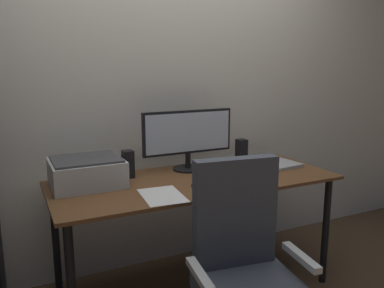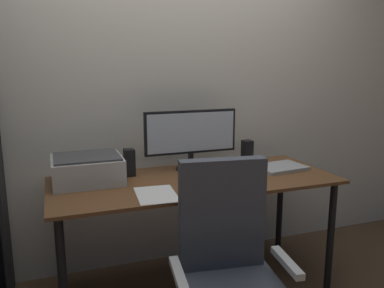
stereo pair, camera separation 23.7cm
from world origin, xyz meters
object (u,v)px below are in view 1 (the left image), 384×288
desk (195,191)px  speaker_right (241,151)px  coffee_mug (213,169)px  speaker_left (128,164)px  keyboard (218,185)px  laptop (275,165)px  printer (87,172)px  mouse (249,180)px  monitor (188,135)px  office_chair (246,284)px

desk → speaker_right: (0.46, 0.20, 0.16)m
coffee_mug → speaker_left: bearing=155.5°
desk → keyboard: 0.22m
desk → coffee_mug: 0.17m
laptop → printer: 1.24m
mouse → coffee_mug: 0.24m
laptop → mouse: bearing=-153.7°
mouse → laptop: (0.37, 0.23, -0.01)m
coffee_mug → speaker_right: bearing=31.9°
monitor → printer: monitor is taller
coffee_mug → desk: bearing=173.1°
monitor → speaker_right: (0.41, -0.01, -0.15)m
keyboard → speaker_left: (-0.41, 0.40, 0.08)m
speaker_right → keyboard: bearing=-135.8°
keyboard → laptop: bearing=22.8°
speaker_left → printer: size_ratio=0.43×
speaker_left → office_chair: (0.25, -0.93, -0.37)m
desk → coffee_mug: size_ratio=16.33×
laptop → speaker_right: (-0.15, 0.18, 0.07)m
printer → coffee_mug: bearing=-12.7°
keyboard → speaker_right: size_ratio=1.71×
coffee_mug → speaker_left: 0.52m
monitor → laptop: (0.56, -0.19, -0.22)m
laptop → speaker_left: (-0.97, 0.18, 0.07)m
desk → office_chair: bearing=-98.3°
printer → office_chair: office_chair is taller
speaker_left → monitor: bearing=1.1°
desk → monitor: bearing=76.8°
printer → monitor: bearing=5.0°
coffee_mug → office_chair: bearing=-107.0°
speaker_left → laptop: bearing=-10.6°
desk → mouse: (0.24, -0.22, 0.10)m
mouse → speaker_right: 0.48m
coffee_mug → printer: bearing=167.3°
keyboard → mouse: mouse is taller
monitor → keyboard: monitor is taller
coffee_mug → printer: size_ratio=0.26×
desk → monitor: 0.38m
keyboard → monitor: bearing=91.7°
speaker_left → printer: speaker_left is taller
speaker_left → printer: bearing=-169.1°
coffee_mug → printer: 0.75m
mouse → desk: bearing=146.0°
desk → speaker_right: 0.53m
keyboard → office_chair: office_chair is taller
laptop → monitor: bearing=155.2°
monitor → coffee_mug: size_ratio=5.87×
monitor → speaker_right: size_ratio=3.64×
speaker_right → printer: size_ratio=0.43×
laptop → coffee_mug: bearing=177.7°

